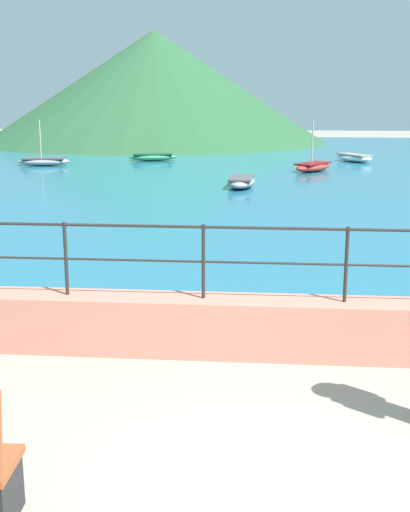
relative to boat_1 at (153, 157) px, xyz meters
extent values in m
cube|color=tan|center=(5.55, -24.34, 0.09)|extent=(20.00, 0.56, 0.70)
cylinder|color=#282623|center=(3.04, -24.34, 0.89)|extent=(0.04, 0.04, 0.90)
cylinder|color=#282623|center=(4.71, -24.34, 0.89)|extent=(0.04, 0.04, 0.90)
cylinder|color=#282623|center=(6.38, -24.34, 0.89)|extent=(0.04, 0.04, 0.90)
cylinder|color=#282623|center=(5.55, -24.34, 1.31)|extent=(18.40, 0.04, 0.04)
cylinder|color=#282623|center=(5.55, -24.34, 0.89)|extent=(18.40, 0.03, 0.03)
cube|color=#236B89|center=(5.55, -1.70, -0.23)|extent=(64.00, 44.32, 0.06)
cone|color=#285633|center=(-2.18, 14.17, 3.46)|extent=(23.41, 23.41, 7.44)
cube|color=black|center=(3.60, -27.79, -0.04)|extent=(0.10, 0.47, 0.43)
ellipsoid|color=#338C59|center=(0.00, 0.00, -0.02)|extent=(2.45, 1.42, 0.36)
cube|color=#1C4D31|center=(0.00, 0.00, 0.13)|extent=(1.97, 1.18, 0.06)
ellipsoid|color=gray|center=(4.62, -9.33, -0.02)|extent=(1.02, 2.34, 0.36)
cube|color=#4D4D51|center=(4.62, -9.33, 0.13)|extent=(0.86, 1.88, 0.06)
ellipsoid|color=red|center=(7.38, -4.03, -0.02)|extent=(2.02, 2.42, 0.36)
cube|color=maroon|center=(7.38, -4.03, 0.13)|extent=(1.65, 1.96, 0.06)
cylinder|color=#B2A899|center=(7.33, -4.11, 1.03)|extent=(0.06, 0.06, 1.73)
ellipsoid|color=white|center=(9.64, 0.42, -0.02)|extent=(1.99, 2.43, 0.36)
cube|color=gray|center=(9.64, 0.42, 0.13)|extent=(1.63, 1.96, 0.06)
ellipsoid|color=gray|center=(-4.50, -2.74, -0.02)|extent=(2.40, 1.20, 0.36)
cube|color=#4D4D51|center=(-4.50, -2.74, 0.13)|extent=(1.93, 1.00, 0.06)
cylinder|color=#B2A899|center=(-4.59, -2.75, 1.00)|extent=(0.06, 0.06, 1.66)
camera|label=1|loc=(5.42, -31.97, 2.80)|focal=46.69mm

